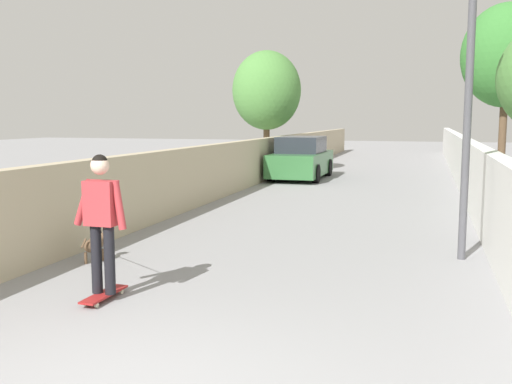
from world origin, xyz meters
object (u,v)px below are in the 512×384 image
Objects in this scene: tree_right_near at (507,56)px; person_skateboarder at (101,213)px; dog at (95,244)px; skateboard at (104,295)px; tree_left_mid at (267,91)px; lamp_post at (471,48)px; car_near at (301,159)px.

person_skateboarder is (-10.60, 5.61, -2.73)m from tree_right_near.
skateboard is at bearing -145.33° from dog.
dog is (-14.95, -1.38, -3.02)m from tree_left_mid.
lamp_post is 2.85× the size of person_skateboarder.
tree_left_mid reaches higher than person_skateboarder.
car_near reaches higher than skateboard.
person_skateboarder is at bearing -145.33° from dog.
tree_right_near reaches higher than person_skateboarder.
tree_left_mid is at bearing 53.57° from tree_right_near.
tree_left_mid is (6.00, 8.13, -0.52)m from tree_right_near.
lamp_post is at bearing -51.32° from person_skateboarder.
skateboard is at bearing -177.28° from car_near.
person_skateboarder is at bearing 152.10° from tree_right_near.
tree_right_near is 10.12m from tree_left_mid.
dog is at bearing 142.98° from tree_right_near.
skateboard is 0.47× the size of person_skateboarder.
lamp_post is at bearing 169.54° from tree_right_near.
tree_right_near reaches higher than lamp_post.
lamp_post is (-7.17, 1.32, -0.56)m from tree_right_near.
lamp_post is 6.35m from skateboard.
tree_right_near is at bearing -126.43° from tree_left_mid.
car_near is (11.36, 4.99, -2.53)m from lamp_post.
lamp_post reaches higher than skateboard.
dog is at bearing -174.73° from tree_left_mid.
person_skateboarder is 2.16m from dog.
car_near is at bearing -134.79° from tree_left_mid.
tree_right_near is 2.63× the size of dog.
tree_right_near reaches higher than car_near.
person_skateboarder is at bearing 128.68° from lamp_post.
tree_left_mid is 6.07× the size of skateboard.
skateboard is (-3.43, 4.29, -3.18)m from lamp_post.
car_near is at bearing 2.72° from person_skateboarder.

